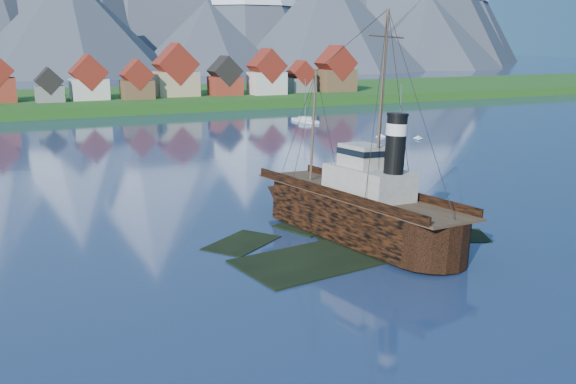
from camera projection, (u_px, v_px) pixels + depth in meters
name	position (u px, v px, depth m)	size (l,w,h in m)	color
ground	(345.00, 248.00, 65.80)	(1400.00, 1400.00, 0.00)	navy
shoal	(349.00, 243.00, 68.51)	(31.71, 21.24, 1.14)	black
shore_bank	(89.00, 104.00, 215.39)	(600.00, 80.00, 3.20)	#204714
seawall	(110.00, 116.00, 181.96)	(600.00, 2.50, 2.00)	#3F3D38
tugboat_wreck	(348.00, 205.00, 70.24)	(7.36, 31.72, 25.13)	black
sailboat_d	(399.00, 137.00, 140.61)	(6.66, 8.75, 12.20)	white
sailboat_e	(305.00, 121.00, 168.34)	(3.15, 10.31, 11.80)	white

